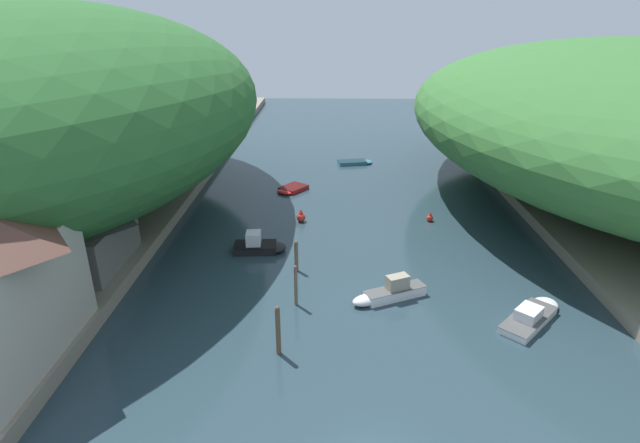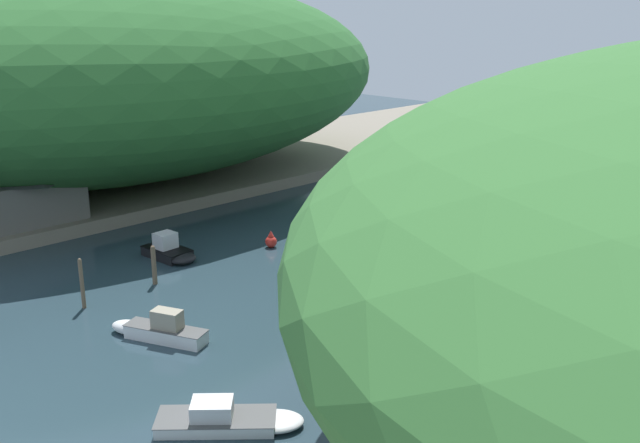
# 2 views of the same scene
# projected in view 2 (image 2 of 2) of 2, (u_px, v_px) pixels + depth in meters

# --- Properties ---
(water_surface) EXTENTS (130.00, 130.00, 0.00)m
(water_surface) POSITION_uv_depth(u_px,v_px,m) (358.00, 251.00, 47.53)
(water_surface) COLOR #283D47
(water_surface) RESTS_ON ground
(left_bank) EXTENTS (22.00, 120.00, 0.96)m
(left_bank) POSITION_uv_depth(u_px,v_px,m) (144.00, 178.00, 65.56)
(left_bank) COLOR gray
(left_bank) RESTS_ON ground
(hillside_left) EXTENTS (38.26, 53.56, 17.75)m
(hillside_left) POSITION_uv_depth(u_px,v_px,m) (109.00, 75.00, 62.20)
(hillside_left) COLOR #2D662D
(hillside_left) RESTS_ON left_bank
(boathouse_shed) EXTENTS (6.26, 7.70, 4.09)m
(boathouse_shed) POSITION_uv_depth(u_px,v_px,m) (22.00, 191.00, 50.45)
(boathouse_shed) COLOR slate
(boathouse_shed) RESTS_ON left_bank
(boat_far_right_bank) EXTENTS (4.51, 2.44, 0.41)m
(boat_far_right_bank) POSITION_uv_depth(u_px,v_px,m) (496.00, 208.00, 56.72)
(boat_far_right_bank) COLOR teal
(boat_far_right_bank) RESTS_ON water_surface
(boat_yellow_tender) EXTENTS (3.65, 3.93, 0.42)m
(boat_yellow_tender) POSITION_uv_depth(u_px,v_px,m) (339.00, 216.00, 54.74)
(boat_yellow_tender) COLOR red
(boat_yellow_tender) RESTS_ON water_surface
(boat_red_skiff) EXTENTS (5.22, 3.15, 1.62)m
(boat_red_skiff) POSITION_uv_depth(u_px,v_px,m) (157.00, 330.00, 34.88)
(boat_red_skiff) COLOR white
(boat_red_skiff) RESTS_ON water_surface
(boat_far_upstream) EXTENTS (4.19, 2.06, 1.64)m
(boat_far_upstream) POSITION_uv_depth(u_px,v_px,m) (170.00, 251.00, 45.96)
(boat_far_upstream) COLOR black
(boat_far_upstream) RESTS_ON water_surface
(boat_open_rowboat) EXTENTS (5.17, 5.32, 1.14)m
(boat_open_rowboat) POSITION_uv_depth(u_px,v_px,m) (230.00, 419.00, 27.63)
(boat_open_rowboat) COLOR white
(boat_open_rowboat) RESTS_ON water_surface
(mooring_post_second) EXTENTS (0.22, 0.22, 2.85)m
(mooring_post_second) POSITION_uv_depth(u_px,v_px,m) (82.00, 283.00, 38.19)
(mooring_post_second) COLOR brown
(mooring_post_second) RESTS_ON water_surface
(mooring_post_middle) EXTENTS (0.28, 0.28, 2.39)m
(mooring_post_middle) POSITION_uv_depth(u_px,v_px,m) (154.00, 265.00, 41.55)
(mooring_post_middle) COLOR brown
(mooring_post_middle) RESTS_ON water_surface
(channel_buoy_near) EXTENTS (0.80, 0.80, 1.20)m
(channel_buoy_near) POSITION_uv_depth(u_px,v_px,m) (271.00, 241.00, 48.09)
(channel_buoy_near) COLOR red
(channel_buoy_near) RESTS_ON water_surface
(channel_buoy_far) EXTENTS (0.59, 0.59, 0.88)m
(channel_buoy_far) POSITION_uv_depth(u_px,v_px,m) (410.00, 288.00, 40.45)
(channel_buoy_far) COLOR red
(channel_buoy_far) RESTS_ON water_surface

